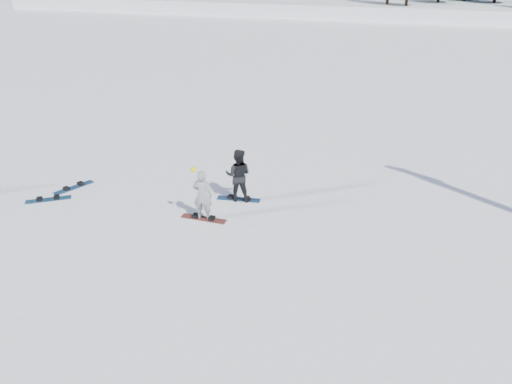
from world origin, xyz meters
TOP-DOWN VIEW (x-y plane):
  - ground at (0.00, 0.00)m, footprint 420.00×420.00m
  - alpine_backdrop at (-11.72, 189.16)m, footprint 412.50×227.00m
  - snowboarder_woman at (0.75, 0.80)m, footprint 0.65×0.46m
  - snowboarder_man at (1.43, 2.41)m, footprint 0.98×0.81m
  - snowboard_woman at (0.76, 0.80)m, footprint 1.51×0.33m
  - snowboard_man at (1.43, 2.41)m, footprint 1.52×0.42m
  - snowboard_loose_c at (-4.89, 0.60)m, footprint 1.43×1.02m
  - snowboard_loose_a at (-4.60, 1.67)m, footprint 0.93×1.46m

SIDE VIEW (x-z plane):
  - alpine_backdrop at x=-11.72m, z-range -40.57..12.63m
  - ground at x=0.00m, z-range 0.00..0.00m
  - snowboard_woman at x=0.76m, z-range 0.00..0.03m
  - snowboard_man at x=1.43m, z-range 0.00..0.03m
  - snowboard_loose_c at x=-4.89m, z-range 0.00..0.03m
  - snowboard_loose_a at x=-4.60m, z-range 0.00..0.03m
  - snowboarder_woman at x=0.75m, z-range -0.06..1.79m
  - snowboarder_man at x=1.43m, z-range 0.00..1.85m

